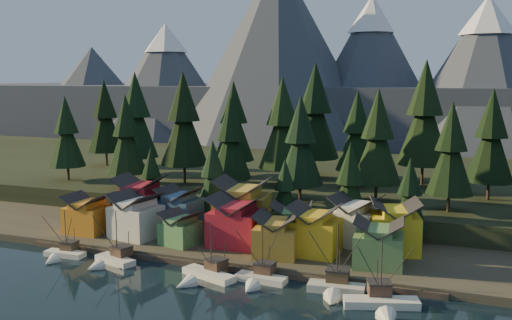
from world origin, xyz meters
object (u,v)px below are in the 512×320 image
at_px(boat_0, 62,248).
at_px(boat_4, 259,271).
at_px(house_back_0, 141,200).
at_px(house_back_1, 179,207).
at_px(house_front_1, 136,214).
at_px(house_front_0, 87,213).
at_px(boat_6, 383,296).
at_px(boat_1, 111,253).
at_px(boat_5, 336,279).
at_px(boat_3, 204,268).

distance_m(boat_0, boat_4, 40.00).
bearing_deg(house_back_0, house_back_1, -7.21).
relative_size(boat_0, house_back_0, 0.85).
bearing_deg(house_front_1, house_back_0, 125.74).
bearing_deg(boat_0, boat_4, -2.08).
height_order(house_front_0, house_back_0, house_back_0).
bearing_deg(house_front_0, boat_6, -14.73).
height_order(boat_0, house_back_0, house_back_0).
xyz_separation_m(house_front_1, house_back_0, (-4.20, 8.51, 0.95)).
bearing_deg(boat_4, boat_1, -175.88).
height_order(boat_0, house_back_1, house_back_1).
xyz_separation_m(boat_5, house_front_1, (-44.66, 12.12, 3.86)).
bearing_deg(house_back_1, boat_3, -49.91).
bearing_deg(boat_0, boat_5, -2.20).
relative_size(boat_1, boat_6, 0.88).
bearing_deg(boat_4, house_front_0, 167.99).
bearing_deg(boat_6, house_front_0, 148.79).
bearing_deg(boat_3, boat_5, 23.63).
xyz_separation_m(boat_0, boat_4, (40.00, 0.68, 0.22)).
bearing_deg(house_back_0, boat_0, -109.59).
height_order(boat_4, boat_6, boat_6).
bearing_deg(boat_6, boat_0, 159.35).
bearing_deg(house_front_1, boat_0, -113.31).
bearing_deg(house_back_0, boat_1, -80.75).
relative_size(boat_4, house_front_1, 1.06).
relative_size(boat_6, house_back_1, 1.36).
bearing_deg(house_front_0, boat_1, -41.68).
distance_m(boat_3, house_front_1, 26.54).
bearing_deg(boat_1, boat_4, 18.50).
bearing_deg(house_back_1, boat_5, -24.71).
relative_size(house_front_1, house_back_1, 1.12).
bearing_deg(boat_3, house_back_1, 146.16).
xyz_separation_m(house_back_0, house_back_1, (9.48, 0.25, -1.02)).
relative_size(boat_3, boat_4, 1.05).
xyz_separation_m(boat_4, boat_5, (12.97, 0.11, 0.41)).
relative_size(house_back_0, house_back_1, 1.26).
height_order(boat_1, house_front_1, house_front_1).
height_order(boat_6, house_front_0, boat_6).
relative_size(boat_4, boat_6, 0.87).
bearing_deg(house_back_0, house_front_0, -137.98).
distance_m(boat_5, boat_6, 8.82).
distance_m(boat_0, house_front_1, 15.99).
relative_size(boat_3, boat_5, 0.92).
bearing_deg(house_front_0, boat_4, -16.39).
distance_m(boat_4, house_back_0, 41.77).
bearing_deg(house_front_0, boat_3, -22.69).
bearing_deg(boat_4, boat_3, -167.41).
xyz_separation_m(boat_6, house_back_0, (-56.84, 24.36, 5.19)).
xyz_separation_m(boat_4, house_front_0, (-43.34, 11.60, 3.68)).
distance_m(boat_6, house_back_0, 62.06).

